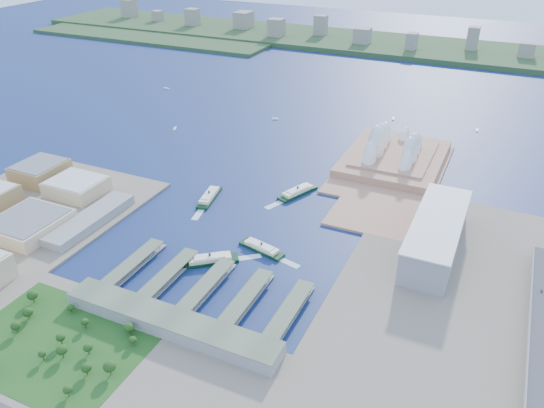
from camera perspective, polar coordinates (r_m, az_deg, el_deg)
The scene contains 23 objects.
ground at distance 564.81m, azimuth -4.28°, elevation -4.57°, with size 3000.00×3000.00×0.00m, color #111D4F.
south_land at distance 437.30m, azimuth -18.28°, elevation -18.21°, with size 720.00×180.00×3.00m, color #7B6F5F.
east_land at distance 474.03m, azimuth 19.66°, elevation -14.05°, with size 240.00×500.00×3.00m, color #7B6F5F.
peninsula at distance 747.23m, azimuth 12.77°, elevation 3.79°, with size 135.00×220.00×3.00m, color #AC795E.
far_shore at distance 1439.92m, azimuth 15.50°, elevation 15.90°, with size 2200.00×260.00×12.00m, color #2D4926.
opera_house at distance 753.64m, azimuth 13.20°, elevation 6.51°, with size 134.00×180.00×58.00m, color white, non-canonical shape.
toaster_building at distance 569.65m, azimuth 17.24°, elevation -3.19°, with size 45.00×155.00×35.00m, color gray.
expressway at distance 466.15m, azimuth 27.16°, elevation -15.60°, with size 26.00×340.00×11.85m, color gray, non-canonical shape.
west_buildings at distance 660.93m, azimuth -26.83°, elevation -0.89°, with size 200.00×280.00×27.00m, color #9A7D4D, non-canonical shape.
ferry_wharves at distance 504.29m, azimuth -7.01°, elevation -8.78°, with size 184.00×90.00×9.30m, color #525E47, non-canonical shape.
terminal_building at distance 463.64m, azimuth -10.84°, elevation -12.45°, with size 200.00×28.00×12.00m, color gray.
park at distance 474.84m, azimuth -22.41°, elevation -13.05°, with size 150.00×110.00×16.00m, color #194714, non-canonical shape.
far_skyline at distance 1413.79m, azimuth 15.52°, elevation 17.06°, with size 1900.00×140.00×55.00m, color gray, non-canonical shape.
ferry_a at distance 655.41m, azimuth -6.77°, elevation 0.97°, with size 14.46×56.80×10.74m, color black, non-canonical shape.
ferry_b at distance 662.23m, azimuth 2.78°, elevation 1.48°, with size 14.73×57.88×10.95m, color black, non-canonical shape.
ferry_c at distance 539.77m, azimuth -6.70°, elevation -5.80°, with size 14.52×57.04×10.78m, color black, non-canonical shape.
ferry_d at distance 554.26m, azimuth -1.14°, elevation -4.60°, with size 13.24×52.03×9.84m, color black, non-canonical shape.
boat_a at distance 881.85m, azimuth -10.42°, elevation 8.01°, with size 3.37×13.48×2.60m, color white, non-canonical shape.
boat_b at distance 909.82m, azimuth 0.36°, elevation 9.17°, with size 3.64×10.41×2.81m, color white, non-canonical shape.
boat_c at distance 921.41m, azimuth 21.20°, elevation 7.42°, with size 3.52×12.06×2.71m, color white, non-canonical shape.
boat_d at distance 1096.19m, azimuth -11.29°, elevation 12.13°, with size 3.09×14.12×2.38m, color white, non-canonical shape.
boat_e at distance 932.91m, azimuth 12.91°, elevation 8.95°, with size 3.67×11.54×2.83m, color white, non-canonical shape.
car_c at distance 534.81m, azimuth 27.02°, elevation -8.35°, with size 1.65×4.06×1.18m, color slate.
Camera 1 is at (234.92, -406.98, 313.34)m, focal length 35.00 mm.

